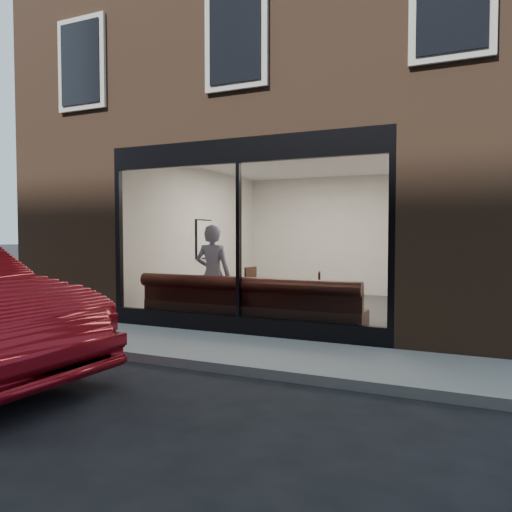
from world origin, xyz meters
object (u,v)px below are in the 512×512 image
at_px(person, 213,275).
at_px(banquette, 249,317).
at_px(cafe_table_left, 197,281).
at_px(cafe_table_right, 344,284).
at_px(cafe_chair_left, 243,300).
at_px(cafe_chair_right, 309,309).

bearing_deg(person, banquette, 161.16).
xyz_separation_m(banquette, cafe_table_left, (-1.37, 0.55, 0.52)).
bearing_deg(cafe_table_right, cafe_chair_left, 163.47).
bearing_deg(cafe_chair_left, banquette, 125.30).
distance_m(cafe_table_left, cafe_chair_right, 2.21).
bearing_deg(cafe_table_left, cafe_chair_left, 74.88).
bearing_deg(banquette, person, 165.64).
distance_m(banquette, cafe_table_right, 1.86).
distance_m(person, cafe_table_left, 0.66).
relative_size(cafe_table_left, cafe_chair_right, 1.28).
distance_m(banquette, person, 1.10).
bearing_deg(banquette, cafe_chair_right, 59.53).
bearing_deg(cafe_chair_left, cafe_table_right, 169.98).
relative_size(banquette, person, 2.20).
xyz_separation_m(banquette, cafe_chair_right, (0.69, 1.17, 0.01)).
bearing_deg(person, cafe_table_right, -161.41).
height_order(banquette, cafe_chair_left, banquette).
height_order(cafe_table_right, cafe_chair_right, cafe_table_right).
bearing_deg(cafe_chair_right, banquette, 42.76).
bearing_deg(person, cafe_chair_right, -152.26).
relative_size(person, cafe_chair_right, 3.87).
distance_m(cafe_table_left, cafe_table_right, 2.80).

